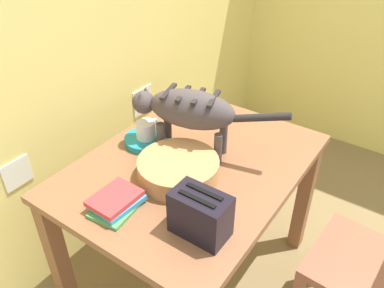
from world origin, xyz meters
The scene contains 10 objects.
wall_rear centered at (0.00, 1.96, 1.25)m, with size 4.27×0.11×2.50m.
dining_table centered at (0.07, 1.28, 0.65)m, with size 1.13×0.86×0.75m.
cat centered at (0.14, 1.34, 0.96)m, with size 0.26×0.67×0.31m.
saucer_bowl centered at (0.08, 1.55, 0.76)m, with size 0.21×0.21×0.03m, color teal.
coffee_mug centered at (0.09, 1.55, 0.82)m, with size 0.13×0.09×0.08m.
magazine centered at (0.45, 1.52, 0.75)m, with size 0.27×0.21×0.01m, color #9F5893.
book_stack centered at (-0.32, 1.35, 0.77)m, with size 0.21×0.16×0.05m.
wicker_basket centered at (-0.04, 1.27, 0.79)m, with size 0.34×0.34×0.08m.
toaster centered at (-0.24, 1.03, 0.83)m, with size 0.12×0.20×0.18m.
wooden_chair_near centered at (0.22, 0.47, 0.47)m, with size 0.44×0.44×0.95m.
Camera 1 is at (-1.04, 0.51, 1.77)m, focal length 36.18 mm.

